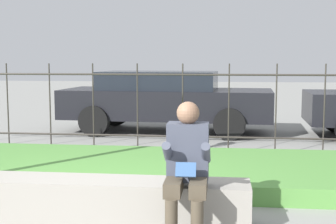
% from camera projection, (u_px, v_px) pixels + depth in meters
% --- Properties ---
extents(ground_plane, '(60.00, 60.00, 0.00)m').
position_uv_depth(ground_plane, '(76.00, 222.00, 4.70)').
color(ground_plane, gray).
extents(stone_bench, '(2.67, 0.47, 0.45)m').
position_uv_depth(stone_bench, '(114.00, 204.00, 4.64)').
color(stone_bench, gray).
rests_on(stone_bench, ground_plane).
extents(person_seated_reader, '(0.42, 0.73, 1.25)m').
position_uv_depth(person_seated_reader, '(187.00, 165.00, 4.23)').
color(person_seated_reader, black).
rests_on(person_seated_reader, ground_plane).
extents(grass_berm, '(10.61, 2.31, 0.22)m').
position_uv_depth(grass_berm, '(117.00, 169.00, 6.52)').
color(grass_berm, '#569342').
rests_on(grass_berm, ground_plane).
extents(iron_fence, '(8.61, 0.03, 1.56)m').
position_uv_depth(iron_fence, '(137.00, 106.00, 8.07)').
color(iron_fence, '#332D28').
rests_on(iron_fence, ground_plane).
extents(car_parked_center, '(4.71, 2.03, 1.36)m').
position_uv_depth(car_parked_center, '(165.00, 99.00, 10.47)').
color(car_parked_center, black).
rests_on(car_parked_center, ground_plane).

